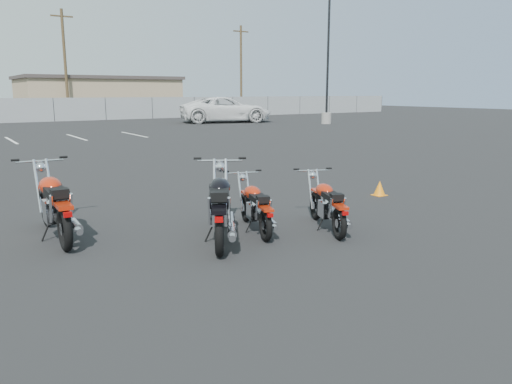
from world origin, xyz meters
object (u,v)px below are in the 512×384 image
motorcycle_second_black (221,207)px  motorcycle_rear_red (256,207)px  motorcycle_third_red (328,205)px  motorcycle_front_red (55,205)px  white_van (226,102)px

motorcycle_second_black → motorcycle_rear_red: size_ratio=1.25×
motorcycle_third_red → motorcycle_rear_red: motorcycle_third_red is taller
motorcycle_front_red → motorcycle_second_black: same height
motorcycle_third_red → motorcycle_second_black: bearing=166.6°
motorcycle_second_black → motorcycle_third_red: (1.80, -0.43, -0.11)m
motorcycle_front_red → motorcycle_second_black: bearing=-35.7°
white_van → motorcycle_second_black: bearing=166.3°
motorcycle_third_red → motorcycle_rear_red: size_ratio=1.01×
motorcycle_third_red → white_van: bearing=63.5°
motorcycle_front_red → white_van: white_van is taller
motorcycle_third_red → white_van: 29.93m
motorcycle_second_black → white_van: white_van is taller
motorcycle_front_red → motorcycle_third_red: (3.91, -1.95, -0.11)m
motorcycle_rear_red → motorcycle_front_red: bearing=153.9°
motorcycle_rear_red → white_van: size_ratio=0.23×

